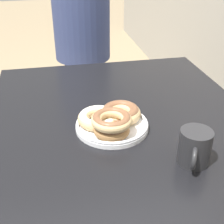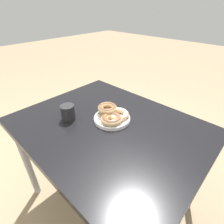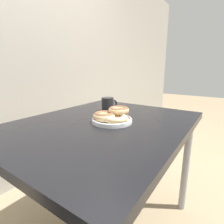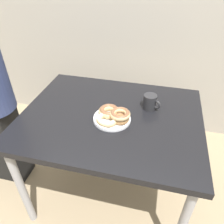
% 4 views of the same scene
% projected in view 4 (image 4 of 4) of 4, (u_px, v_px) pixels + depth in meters
% --- Properties ---
extents(ground_plane, '(14.00, 14.00, 0.00)m').
position_uv_depth(ground_plane, '(107.00, 204.00, 1.73)').
color(ground_plane, '#937F60').
extents(dining_table, '(1.13, 0.89, 0.78)m').
position_uv_depth(dining_table, '(111.00, 124.00, 1.43)').
color(dining_table, black).
rests_on(dining_table, ground_plane).
extents(donut_plate, '(0.25, 0.24, 0.08)m').
position_uv_depth(donut_plate, '(113.00, 116.00, 1.32)').
color(donut_plate, white).
rests_on(donut_plate, dining_table).
extents(coffee_mug, '(0.12, 0.09, 0.10)m').
position_uv_depth(coffee_mug, '(150.00, 102.00, 1.41)').
color(coffee_mug, '#232326').
rests_on(coffee_mug, dining_table).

